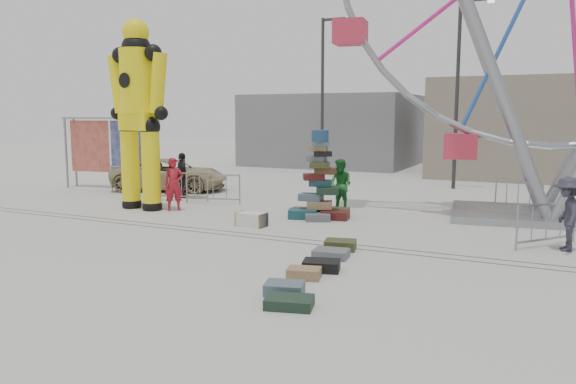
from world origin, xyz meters
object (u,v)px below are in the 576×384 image
at_px(crash_test_dummy, 138,107).
at_px(pedestrian_red, 174,184).
at_px(barricade_wheel_front, 547,224).
at_px(pedestrian_black, 182,175).
at_px(parked_suv, 170,175).
at_px(lamp_post_left, 324,89).
at_px(steamer_trunk, 251,220).
at_px(suitcase_tower, 319,193).
at_px(pedestrian_grey, 567,214).
at_px(lamp_post_right, 460,84).
at_px(barricade_dummy_a, 132,179).
at_px(barricade_wheel_back, 518,196).
at_px(barricade_dummy_b, 182,186).
at_px(pedestrian_green, 341,185).
at_px(barricade_dummy_c, 213,189).
at_px(banner_scaffold, 110,135).

height_order(crash_test_dummy, pedestrian_red, crash_test_dummy).
xyz_separation_m(barricade_wheel_front, pedestrian_black, (-12.87, 2.82, 0.32)).
bearing_deg(parked_suv, crash_test_dummy, -172.37).
bearing_deg(pedestrian_black, lamp_post_left, -61.44).
xyz_separation_m(steamer_trunk, pedestrian_red, (-3.66, 1.25, 0.69)).
bearing_deg(suitcase_tower, pedestrian_grey, -27.93).
distance_m(lamp_post_right, barricade_dummy_a, 14.37).
relative_size(barricade_wheel_back, pedestrian_red, 1.13).
distance_m(pedestrian_grey, parked_suv, 15.73).
xyz_separation_m(barricade_dummy_b, pedestrian_red, (1.02, -1.81, 0.34)).
distance_m(lamp_post_right, pedestrian_green, 8.63).
distance_m(lamp_post_right, pedestrian_grey, 11.77).
relative_size(barricade_dummy_b, barricade_dummy_c, 1.00).
relative_size(steamer_trunk, barricade_dummy_c, 0.42).
xyz_separation_m(lamp_post_right, pedestrian_grey, (4.17, -10.40, -3.60)).
xyz_separation_m(barricade_dummy_c, pedestrian_grey, (11.42, -2.34, 0.33)).
height_order(barricade_wheel_front, parked_suv, parked_suv).
xyz_separation_m(barricade_dummy_a, barricade_wheel_front, (15.72, -3.22, 0.00)).
height_order(barricade_wheel_front, pedestrian_grey, pedestrian_grey).
height_order(lamp_post_left, steamer_trunk, lamp_post_left).
distance_m(suitcase_tower, barricade_dummy_a, 9.46).
distance_m(crash_test_dummy, barricade_dummy_c, 3.85).
bearing_deg(lamp_post_left, pedestrian_green, -64.89).
xyz_separation_m(suitcase_tower, barricade_wheel_back, (5.55, 3.57, -0.21)).
xyz_separation_m(crash_test_dummy, pedestrian_black, (-0.30, 2.75, -2.56)).
bearing_deg(pedestrian_black, steamer_trunk, -174.74).
relative_size(lamp_post_left, crash_test_dummy, 1.23).
bearing_deg(steamer_trunk, banner_scaffold, 157.35).
distance_m(lamp_post_right, lamp_post_left, 7.28).
relative_size(suitcase_tower, pedestrian_green, 1.58).
bearing_deg(barricade_wheel_back, barricade_dummy_c, -123.14).
bearing_deg(pedestrian_green, barricade_dummy_b, -154.83).
xyz_separation_m(lamp_post_left, barricade_dummy_b, (-1.66, -10.02, -3.93)).
bearing_deg(pedestrian_red, barricade_dummy_c, 33.57).
xyz_separation_m(barricade_dummy_a, pedestrian_black, (2.85, -0.40, 0.32)).
distance_m(barricade_wheel_front, barricade_wheel_back, 4.85).
xyz_separation_m(barricade_wheel_front, parked_suv, (-14.62, 4.34, 0.12)).
xyz_separation_m(barricade_wheel_front, pedestrian_red, (-11.38, 0.31, 0.34)).
distance_m(lamp_post_left, barricade_dummy_c, 10.81).
distance_m(lamp_post_right, barricade_dummy_b, 12.44).
bearing_deg(steamer_trunk, lamp_post_left, 106.35).
height_order(banner_scaffold, pedestrian_grey, banner_scaffold).
bearing_deg(barricade_dummy_b, crash_test_dummy, -110.16).
xyz_separation_m(barricade_dummy_a, barricade_dummy_b, (3.31, -1.11, 0.00)).
height_order(suitcase_tower, barricade_wheel_front, suitcase_tower).
relative_size(crash_test_dummy, steamer_trunk, 7.74).
height_order(barricade_dummy_b, barricade_wheel_front, same).
distance_m(steamer_trunk, barricade_wheel_front, 7.79).
height_order(lamp_post_right, pedestrian_red, lamp_post_right).
distance_m(lamp_post_left, barricade_wheel_back, 12.90).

